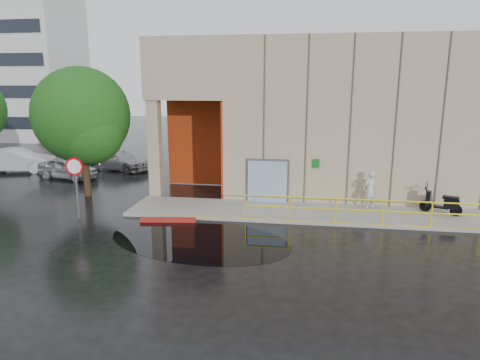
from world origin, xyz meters
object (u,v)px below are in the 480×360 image
object	(u,v)px
car_a	(68,168)
red_curb	(168,220)
scooter	(442,197)
person	(370,190)
car_c	(119,160)
stop_sign	(75,174)
tree_near	(84,119)
car_b	(17,160)

from	to	relation	value
car_a	red_curb	bearing A→B (deg)	-115.63
car_a	scooter	bearing A→B (deg)	-89.11
person	car_c	size ratio (longest dim) A/B	0.38
scooter	car_c	world-z (taller)	scooter
stop_sign	tree_near	bearing A→B (deg)	128.65
person	tree_near	xyz separation A→B (m)	(-14.15, 0.62, 3.00)
stop_sign	car_c	bearing A→B (deg)	122.83
person	scooter	world-z (taller)	person
tree_near	stop_sign	bearing A→B (deg)	-69.31
car_a	car_b	xyz separation A→B (m)	(-4.44, 1.38, 0.13)
person	tree_near	size ratio (longest dim) A/B	0.27
car_a	car_b	size ratio (longest dim) A/B	0.80
car_c	scooter	bearing A→B (deg)	-94.28
scooter	car_c	bearing A→B (deg)	-178.51
scooter	stop_sign	distance (m)	16.07
red_curb	car_c	world-z (taller)	car_c
scooter	car_c	distance (m)	20.29
stop_sign	car_b	distance (m)	12.81
red_curb	car_b	distance (m)	15.92
car_c	car_a	bearing A→B (deg)	167.09
car_b	tree_near	size ratio (longest dim) A/B	0.72
car_a	tree_near	world-z (taller)	tree_near
person	car_b	bearing A→B (deg)	-49.88
scooter	car_b	world-z (taller)	car_b
scooter	stop_sign	size ratio (longest dim) A/B	0.65
scooter	car_b	bearing A→B (deg)	-169.20
stop_sign	tree_near	world-z (taller)	tree_near
stop_sign	tree_near	distance (m)	4.36
person	stop_sign	bearing A→B (deg)	-21.96
person	red_curb	distance (m)	9.24
stop_sign	car_a	xyz separation A→B (m)	(-4.78, 7.42, -1.33)
person	scooter	xyz separation A→B (m)	(3.04, -0.39, -0.10)
stop_sign	scooter	bearing A→B (deg)	27.22
person	car_b	size ratio (longest dim) A/B	0.37
car_a	car_c	size ratio (longest dim) A/B	0.82
car_a	tree_near	bearing A→B (deg)	-124.05
person	tree_near	world-z (taller)	tree_near
person	stop_sign	distance (m)	13.16
person	scooter	size ratio (longest dim) A/B	0.99
scooter	red_curb	size ratio (longest dim) A/B	0.75
car_b	car_c	bearing A→B (deg)	-87.53
car_b	car_c	size ratio (longest dim) A/B	1.02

